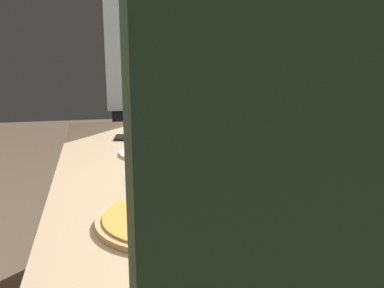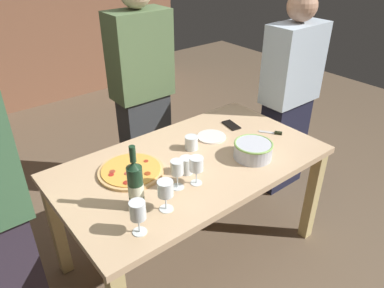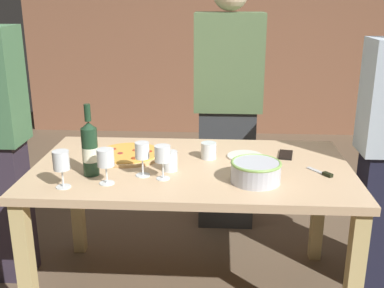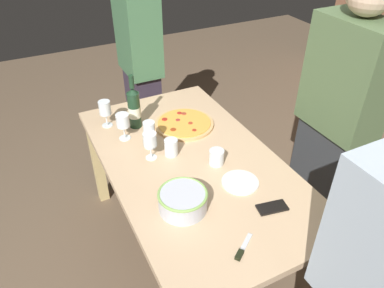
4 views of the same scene
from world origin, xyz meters
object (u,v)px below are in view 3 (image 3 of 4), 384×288
at_px(wine_glass_far_left, 61,162).
at_px(serving_bowl, 256,171).
at_px(wine_glass_far_right, 163,155).
at_px(cup_ceramic, 170,161).
at_px(side_plate, 245,156).
at_px(pizza_knife, 323,173).
at_px(pizza, 129,154).
at_px(wine_glass_near_pizza, 106,159).
at_px(dining_table, 192,182).
at_px(cell_phone, 286,155).
at_px(cup_amber, 209,151).
at_px(wine_glass_by_bottle, 142,152).
at_px(wine_bottle, 90,148).
at_px(person_guest_left, 228,106).

bearing_deg(wine_glass_far_left, serving_bowl, 7.68).
xyz_separation_m(wine_glass_far_right, cup_ceramic, (0.02, 0.11, -0.07)).
xyz_separation_m(side_plate, pizza_knife, (0.36, -0.22, 0.00)).
xyz_separation_m(pizza, wine_glass_near_pizza, (-0.03, -0.38, 0.11)).
relative_size(dining_table, pizza_knife, 11.57).
distance_m(serving_bowl, cup_ceramic, 0.43).
xyz_separation_m(dining_table, pizza, (-0.35, 0.12, 0.10)).
distance_m(wine_glass_near_pizza, side_plate, 0.77).
xyz_separation_m(dining_table, pizza_knife, (0.64, -0.09, 0.10)).
bearing_deg(cup_ceramic, cell_phone, 22.98).
xyz_separation_m(wine_glass_near_pizza, cup_ceramic, (0.27, 0.19, -0.07)).
xyz_separation_m(dining_table, serving_bowl, (0.31, -0.20, 0.15)).
bearing_deg(cell_phone, cup_amber, 19.76).
bearing_deg(cell_phone, wine_glass_by_bottle, 35.20).
relative_size(wine_bottle, wine_glass_near_pizza, 2.10).
xyz_separation_m(dining_table, wine_glass_near_pizza, (-0.38, -0.26, 0.21)).
height_order(pizza, cup_ceramic, cup_ceramic).
relative_size(serving_bowl, wine_bottle, 0.67).
relative_size(serving_bowl, cell_phone, 1.63).
bearing_deg(serving_bowl, cell_phone, 63.46).
height_order(wine_glass_by_bottle, wine_glass_far_left, wine_glass_far_left).
bearing_deg(pizza, wine_glass_far_right, -54.39).
distance_m(wine_bottle, wine_glass_far_left, 0.18).
height_order(pizza, person_guest_left, person_guest_left).
xyz_separation_m(serving_bowl, cell_phone, (0.19, 0.38, -0.05)).
relative_size(wine_glass_far_left, side_plate, 0.90).
distance_m(wine_bottle, wine_glass_near_pizza, 0.15).
bearing_deg(cup_amber, pizza_knife, -19.12).
bearing_deg(wine_bottle, dining_table, 18.46).
bearing_deg(pizza_knife, serving_bowl, -160.79).
bearing_deg(person_guest_left, cell_phone, 37.47).
xyz_separation_m(dining_table, wine_bottle, (-0.48, -0.16, 0.23)).
xyz_separation_m(serving_bowl, wine_glass_near_pizza, (-0.68, -0.06, 0.07)).
relative_size(wine_glass_far_right, cup_ceramic, 1.66).
bearing_deg(pizza_knife, wine_glass_far_right, -172.08).
height_order(wine_glass_by_bottle, person_guest_left, person_guest_left).
xyz_separation_m(wine_bottle, wine_glass_far_left, (-0.09, -0.16, -0.01)).
height_order(dining_table, wine_bottle, wine_bottle).
relative_size(wine_glass_by_bottle, cup_ceramic, 1.70).
height_order(wine_glass_far_left, cup_amber, wine_glass_far_left).
bearing_deg(wine_bottle, wine_glass_far_left, -118.47).
height_order(dining_table, side_plate, side_plate).
distance_m(pizza, wine_glass_by_bottle, 0.32).
height_order(dining_table, cell_phone, cell_phone).
distance_m(serving_bowl, wine_glass_by_bottle, 0.54).
distance_m(wine_glass_near_pizza, wine_glass_far_right, 0.26).
height_order(wine_glass_by_bottle, cup_ceramic, wine_glass_by_bottle).
distance_m(dining_table, serving_bowl, 0.40).
height_order(pizza, serving_bowl, serving_bowl).
bearing_deg(wine_glass_by_bottle, pizza, 113.71).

